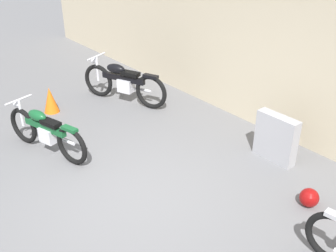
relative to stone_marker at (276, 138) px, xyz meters
name	(u,v)px	position (x,y,z in m)	size (l,w,h in m)	color
ground_plane	(134,200)	(-0.58, -2.50, -0.41)	(40.00, 40.00, 0.00)	slate
building_wall	(289,56)	(-0.58, 0.90, 1.10)	(18.00, 0.30, 3.02)	beige
stone_marker	(276,138)	(0.00, 0.00, 0.00)	(0.74, 0.20, 0.82)	#9E9EA3
helmet	(309,198)	(1.09, -0.62, -0.27)	(0.28, 0.28, 0.28)	maroon
traffic_cone	(50,100)	(-4.14, -2.17, -0.13)	(0.32, 0.32, 0.55)	orange
motorcycle_black	(123,82)	(-3.62, -0.68, 0.06)	(2.04, 1.01, 0.97)	black
motorcycle_green	(45,131)	(-2.63, -2.91, 0.01)	(1.88, 0.75, 0.87)	black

